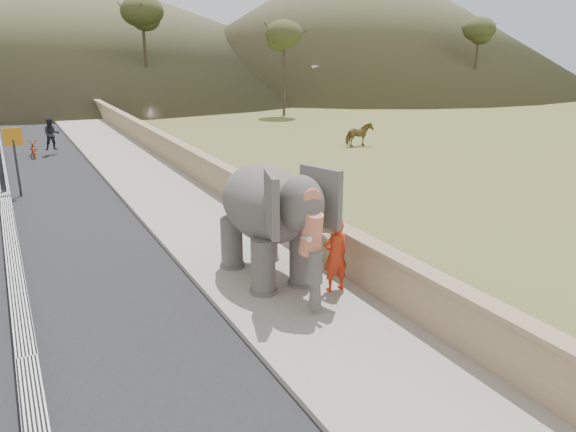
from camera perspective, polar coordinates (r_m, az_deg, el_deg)
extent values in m
plane|color=olive|center=(11.30, 1.67, -9.88)|extent=(160.00, 160.00, 0.00)
cube|color=black|center=(19.47, -26.60, 0.11)|extent=(7.00, 120.00, 0.03)
cube|color=black|center=(19.44, -26.63, 0.37)|extent=(0.35, 120.00, 0.22)
cube|color=#9E9687|center=(20.06, -12.31, 2.22)|extent=(3.00, 120.00, 0.15)
cube|color=tan|center=(20.41, -7.93, 4.10)|extent=(0.30, 120.00, 1.10)
cylinder|color=#2D2D33|center=(21.34, -25.80, 4.34)|extent=(0.08, 0.08, 2.00)
cube|color=#C67812|center=(21.16, -26.19, 7.24)|extent=(0.60, 0.05, 0.60)
imported|color=brown|center=(29.16, 7.22, 8.18)|extent=(1.42, 0.65, 1.20)
imported|color=#BBBAC1|center=(50.42, 2.11, 12.26)|extent=(4.31, 1.92, 1.44)
cube|color=white|center=(54.38, 7.51, 13.38)|extent=(11.23, 3.92, 3.10)
cube|color=gold|center=(55.81, 14.45, 13.09)|extent=(11.27, 4.42, 3.10)
cone|color=brown|center=(73.31, 6.96, 19.43)|extent=(56.00, 56.00, 16.00)
cone|color=brown|center=(79.42, -21.24, 17.55)|extent=(80.00, 80.00, 14.00)
imported|color=red|center=(11.68, 4.82, -3.98)|extent=(0.57, 0.37, 1.56)
imported|color=#9A2D0E|center=(28.80, -24.47, 6.32)|extent=(0.59, 1.64, 0.86)
imported|color=black|center=(28.77, -22.89, 7.67)|extent=(0.74, 0.58, 1.51)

